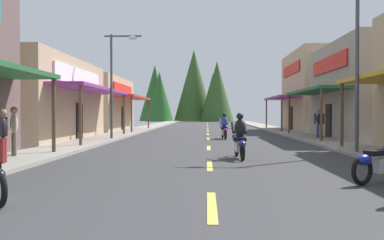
# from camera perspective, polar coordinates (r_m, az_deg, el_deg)

# --- Properties ---
(ground) EXTENTS (10.21, 93.82, 0.10)m
(ground) POSITION_cam_1_polar(r_m,az_deg,el_deg) (31.26, 2.14, -2.01)
(ground) COLOR #38383A
(sidewalk_left) EXTENTS (2.26, 93.82, 0.12)m
(sidewalk_left) POSITION_cam_1_polar(r_m,az_deg,el_deg) (31.85, -9.15, -1.77)
(sidewalk_left) COLOR gray
(sidewalk_left) RESTS_ON ground
(sidewalk_right) EXTENTS (2.26, 93.82, 0.12)m
(sidewalk_right) POSITION_cam_1_polar(r_m,az_deg,el_deg) (31.88, 13.42, -1.78)
(sidewalk_right) COLOR gray
(sidewalk_right) RESTS_ON ground
(centerline_dashes) EXTENTS (0.16, 67.57, 0.01)m
(centerline_dashes) POSITION_cam_1_polar(r_m,az_deg,el_deg) (33.82, 2.13, -1.69)
(centerline_dashes) COLOR #E0C64C
(centerline_dashes) RESTS_ON ground
(storefront_left_middle) EXTENTS (9.19, 11.61, 4.63)m
(storefront_left_middle) POSITION_cam_1_polar(r_m,az_deg,el_deg) (26.42, -22.47, 2.52)
(storefront_left_middle) COLOR tan
(storefront_left_middle) RESTS_ON ground
(storefront_left_far) EXTENTS (8.10, 10.82, 4.57)m
(storefront_left_far) POSITION_cam_1_polar(r_m,az_deg,el_deg) (38.16, -13.81, 2.01)
(storefront_left_far) COLOR tan
(storefront_left_far) RESTS_ON ground
(storefront_right_far) EXTENTS (10.19, 9.98, 6.88)m
(storefront_right_far) POSITION_cam_1_polar(r_m,az_deg,el_deg) (39.63, 19.06, 3.61)
(storefront_right_far) COLOR tan
(storefront_right_far) RESTS_ON ground
(streetlamp_left) EXTENTS (2.12, 0.30, 6.02)m
(streetlamp_left) POSITION_cam_1_polar(r_m,az_deg,el_deg) (24.75, -9.95, 6.44)
(streetlamp_left) COLOR #474C51
(streetlamp_left) RESTS_ON ground
(streetlamp_right) EXTENTS (2.12, 0.30, 6.65)m
(streetlamp_right) POSITION_cam_1_polar(r_m,az_deg,el_deg) (17.17, 20.19, 10.02)
(streetlamp_right) COLOR #474C51
(streetlamp_right) RESTS_ON ground
(motorcycle_parked_right_3) EXTENTS (1.87, 1.21, 1.04)m
(motorcycle_parked_right_3) POSITION_cam_1_polar(r_m,az_deg,el_deg) (10.50, 24.20, -5.00)
(motorcycle_parked_right_3) COLOR black
(motorcycle_parked_right_3) RESTS_ON ground
(rider_cruising_lead) EXTENTS (0.60, 2.14, 1.57)m
(rider_cruising_lead) POSITION_cam_1_polar(r_m,az_deg,el_deg) (14.71, 6.36, -2.60)
(rider_cruising_lead) COLOR black
(rider_cruising_lead) RESTS_ON ground
(rider_cruising_trailing) EXTENTS (0.60, 2.14, 1.57)m
(rider_cruising_trailing) POSITION_cam_1_polar(r_m,az_deg,el_deg) (25.65, 4.29, -1.08)
(rider_cruising_trailing) COLOR black
(rider_cruising_trailing) RESTS_ON ground
(pedestrian_by_shop) EXTENTS (0.54, 0.37, 1.78)m
(pedestrian_by_shop) POSITION_cam_1_polar(r_m,az_deg,el_deg) (25.83, 16.60, -0.25)
(pedestrian_by_shop) COLOR #333F8C
(pedestrian_by_shop) RESTS_ON ground
(pedestrian_browsing) EXTENTS (0.42, 0.48, 1.78)m
(pedestrian_browsing) POSITION_cam_1_polar(r_m,az_deg,el_deg) (15.66, -22.62, -1.04)
(pedestrian_browsing) COLOR #726659
(pedestrian_browsing) RESTS_ON ground
(pedestrian_waiting) EXTENTS (0.30, 0.57, 1.67)m
(pedestrian_waiting) POSITION_cam_1_polar(r_m,az_deg,el_deg) (13.44, -23.87, -1.67)
(pedestrian_waiting) COLOR maroon
(pedestrian_waiting) RESTS_ON ground
(treeline_backdrop) EXTENTS (18.13, 12.09, 13.82)m
(treeline_backdrop) POSITION_cam_1_polar(r_m,az_deg,el_deg) (81.33, -0.38, 3.96)
(treeline_backdrop) COLOR #285723
(treeline_backdrop) RESTS_ON ground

